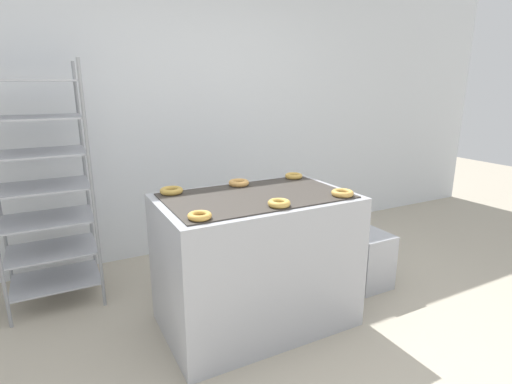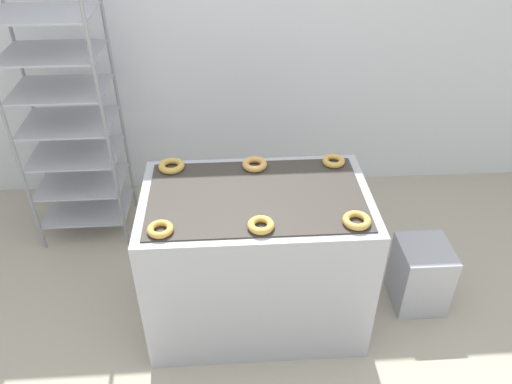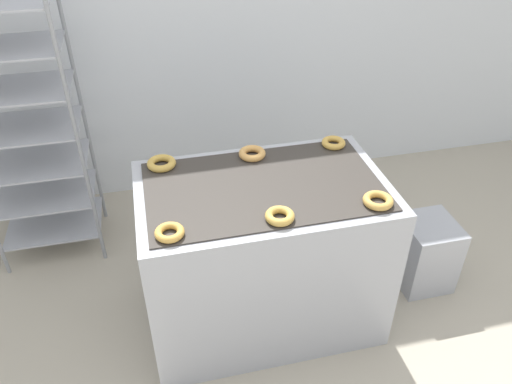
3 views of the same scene
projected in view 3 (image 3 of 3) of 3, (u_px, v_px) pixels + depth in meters
The scene contains 10 objects.
wall_back at pixel (209, 2), 3.32m from camera, with size 8.00×0.05×2.80m.
fryer_machine at pixel (263, 255), 2.69m from camera, with size 1.24×0.77×0.91m.
baking_rack_cart at pixel (27, 128), 2.94m from camera, with size 0.63×0.49×1.75m.
glaze_bin at pixel (425, 253), 3.04m from camera, with size 0.31×0.33×0.45m.
donut_near_left at pixel (170, 232), 2.11m from camera, with size 0.13×0.13×0.03m, color gold.
donut_near_center at pixel (280, 216), 2.20m from camera, with size 0.13×0.13×0.04m, color gold.
donut_near_right at pixel (378, 201), 2.29m from camera, with size 0.14×0.14×0.04m, color gold.
donut_far_left at pixel (161, 163), 2.56m from camera, with size 0.15×0.15×0.04m, color gold.
donut_far_center at pixel (252, 153), 2.64m from camera, with size 0.14×0.14×0.04m, color #D99D51.
donut_far_right at pixel (334, 143), 2.73m from camera, with size 0.13×0.13×0.03m, color gold.
Camera 3 is at (-0.50, -1.30, 2.28)m, focal length 35.00 mm.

